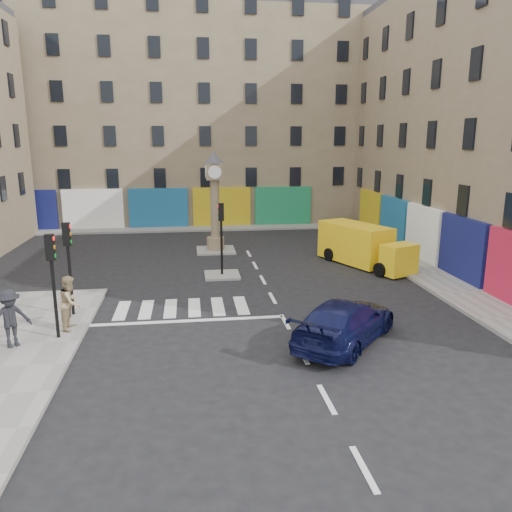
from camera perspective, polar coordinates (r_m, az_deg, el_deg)
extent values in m
plane|color=black|center=(18.77, 3.94, -8.60)|extent=(120.00, 120.00, 0.00)
cube|color=gray|center=(30.50, 16.32, -0.38)|extent=(2.60, 30.00, 0.15)
cube|color=gray|center=(39.86, -8.15, 3.14)|extent=(32.00, 2.40, 0.15)
cube|color=gray|center=(26.04, -3.90, -2.19)|extent=(1.80, 1.80, 0.12)
cube|color=gray|center=(31.85, -4.63, 0.66)|extent=(2.40, 2.40, 0.12)
cube|color=#87755A|center=(45.08, -8.47, 15.04)|extent=(32.00, 10.00, 17.00)
cylinder|color=black|center=(18.69, -21.99, -4.62)|extent=(0.12, 0.12, 2.80)
cube|color=black|center=(18.24, -22.49, 0.93)|extent=(0.28, 0.22, 0.90)
cylinder|color=black|center=(20.93, -20.43, -2.63)|extent=(0.12, 0.12, 2.80)
cube|color=black|center=(20.53, -20.84, 2.35)|extent=(0.28, 0.22, 0.90)
cylinder|color=black|center=(25.69, -3.95, 0.95)|extent=(0.12, 0.12, 2.80)
cube|color=black|center=(25.36, -4.02, 5.04)|extent=(0.28, 0.22, 0.90)
cylinder|color=#877158|center=(31.76, -4.64, 1.47)|extent=(1.10, 1.10, 0.80)
cylinder|color=#877158|center=(31.38, -4.72, 5.40)|extent=(0.56, 0.56, 3.60)
cube|color=#877158|center=(31.16, -4.80, 9.60)|extent=(1.00, 1.00, 1.00)
cylinder|color=white|center=(30.64, -4.74, 9.54)|extent=(0.80, 0.06, 0.80)
cone|color=#333338|center=(31.11, -4.83, 11.16)|extent=(1.20, 1.20, 0.70)
imported|color=black|center=(17.79, 10.14, -7.39)|extent=(5.08, 5.40, 1.53)
cube|color=yellow|center=(29.12, 11.24, 1.49)|extent=(3.48, 4.86, 2.15)
cube|color=yellow|center=(26.84, 16.00, -0.39)|extent=(2.08, 1.73, 1.59)
cube|color=black|center=(26.72, 16.13, 0.37)|extent=(1.79, 1.40, 0.65)
cylinder|color=black|center=(26.56, 13.96, -1.55)|extent=(0.51, 0.78, 0.75)
cylinder|color=black|center=(27.87, 16.71, -1.02)|extent=(0.51, 0.78, 0.75)
cylinder|color=black|center=(29.52, 8.37, 0.18)|extent=(0.51, 0.78, 0.75)
cylinder|color=black|center=(30.71, 11.09, 0.58)|extent=(0.51, 0.78, 0.75)
imported|color=tan|center=(19.52, -20.44, -4.98)|extent=(0.85, 1.04, 1.99)
imported|color=black|center=(18.61, -26.25, -6.41)|extent=(1.47, 1.37, 2.00)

